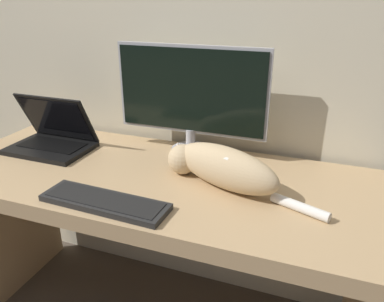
{
  "coord_description": "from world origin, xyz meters",
  "views": [
    {
      "loc": [
        0.58,
        -0.79,
        1.41
      ],
      "look_at": [
        0.17,
        0.31,
        0.91
      ],
      "focal_mm": 35.0,
      "sensor_mm": 36.0,
      "label": 1
    }
  ],
  "objects_px": {
    "monitor": "(191,96)",
    "laptop": "(53,139)",
    "external_keyboard": "(105,202)",
    "cat": "(221,166)"
  },
  "relations": [
    {
      "from": "cat",
      "to": "laptop",
      "type": "bearing_deg",
      "value": -164.18
    },
    {
      "from": "external_keyboard",
      "to": "cat",
      "type": "distance_m",
      "value": 0.41
    },
    {
      "from": "monitor",
      "to": "laptop",
      "type": "bearing_deg",
      "value": -163.39
    },
    {
      "from": "laptop",
      "to": "cat",
      "type": "height_order",
      "value": "laptop"
    },
    {
      "from": "laptop",
      "to": "external_keyboard",
      "type": "distance_m",
      "value": 0.57
    },
    {
      "from": "external_keyboard",
      "to": "cat",
      "type": "xyz_separation_m",
      "value": [
        0.31,
        0.26,
        0.06
      ]
    },
    {
      "from": "cat",
      "to": "monitor",
      "type": "bearing_deg",
      "value": 150.67
    },
    {
      "from": "external_keyboard",
      "to": "cat",
      "type": "bearing_deg",
      "value": 42.03
    },
    {
      "from": "laptop",
      "to": "cat",
      "type": "distance_m",
      "value": 0.78
    },
    {
      "from": "laptop",
      "to": "cat",
      "type": "bearing_deg",
      "value": -4.8
    }
  ]
}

